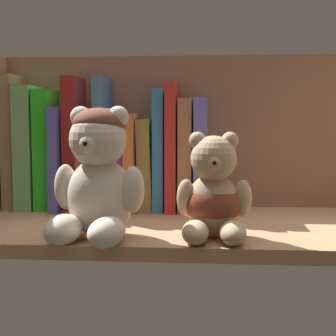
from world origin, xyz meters
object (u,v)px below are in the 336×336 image
at_px(book_0, 16,142).
at_px(book_13, 201,154).
at_px(book_6, 105,143).
at_px(book_8, 134,161).
at_px(book_9, 147,164).
at_px(book_1, 32,147).
at_px(book_3, 64,158).
at_px(book_10, 160,150).
at_px(teddy_bear_smaller, 213,197).
at_px(book_12, 186,154).
at_px(book_4, 76,143).
at_px(book_11, 172,147).
at_px(book_7, 119,165).
at_px(book_5, 92,164).
at_px(book_2, 49,149).
at_px(teddy_bear_larger, 98,176).

height_order(book_0, book_13, book_0).
bearing_deg(book_6, book_8, 0.00).
relative_size(book_9, book_13, 0.81).
bearing_deg(book_1, book_3, 0.00).
xyz_separation_m(book_10, teddy_bear_smaller, (0.10, -0.23, -0.05)).
distance_m(book_0, book_12, 0.32).
xyz_separation_m(book_4, book_9, (0.13, 0.00, -0.04)).
height_order(book_11, book_12, book_11).
xyz_separation_m(book_3, book_8, (0.13, 0.00, -0.01)).
bearing_deg(book_10, book_6, 180.00).
bearing_deg(book_7, book_3, 180.00).
bearing_deg(book_11, book_0, 180.00).
relative_size(book_3, book_5, 1.15).
xyz_separation_m(book_1, book_4, (0.09, 0.00, 0.01)).
bearing_deg(book_12, book_4, 180.00).
bearing_deg(book_6, book_12, 0.00).
bearing_deg(book_9, book_8, 180.00).
height_order(book_10, teddy_bear_smaller, book_10).
bearing_deg(book_6, book_2, 180.00).
xyz_separation_m(book_8, book_10, (0.05, 0.00, 0.02)).
bearing_deg(book_6, book_0, 180.00).
xyz_separation_m(book_1, book_12, (0.29, 0.00, -0.01)).
height_order(book_6, teddy_bear_smaller, book_6).
xyz_separation_m(book_8, book_13, (0.12, 0.00, 0.01)).
bearing_deg(book_10, book_4, 180.00).
xyz_separation_m(book_8, teddy_bear_smaller, (0.15, -0.23, -0.03)).
relative_size(book_0, book_12, 1.22).
xyz_separation_m(book_2, book_7, (0.13, 0.00, -0.03)).
relative_size(book_11, book_13, 1.13).
xyz_separation_m(book_1, book_9, (0.22, 0.00, -0.03)).
relative_size(book_2, teddy_bear_larger, 1.18).
bearing_deg(book_3, book_1, 180.00).
relative_size(book_8, book_10, 0.80).
bearing_deg(book_4, book_2, 180.00).
relative_size(book_9, book_11, 0.72).
xyz_separation_m(book_1, book_8, (0.19, 0.00, -0.02)).
distance_m(book_4, teddy_bear_larger, 0.26).
distance_m(book_0, book_9, 0.25).
relative_size(book_10, book_13, 1.08).
distance_m(book_4, book_10, 0.16).
distance_m(book_6, book_11, 0.13).
distance_m(book_1, book_12, 0.29).
distance_m(book_11, book_12, 0.03).
relative_size(book_4, book_7, 1.49).
height_order(book_2, book_7, book_2).
relative_size(book_8, book_11, 0.76).
relative_size(book_5, book_12, 0.81).
bearing_deg(book_5, book_8, 0.00).
distance_m(book_2, book_4, 0.05).
relative_size(book_4, teddy_bear_larger, 1.31).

